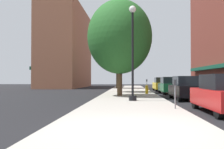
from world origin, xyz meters
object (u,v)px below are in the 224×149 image
car_yellow (161,84)px  car_black (186,88)px  fire_hydrant (147,89)px  parking_meter_near (175,90)px  car_green (170,86)px  lamppost (133,51)px  tree_near (118,54)px  tree_mid (119,45)px  car_red (224,94)px  parking_meter_far (147,83)px  tree_far (120,37)px

car_yellow → car_black: bearing=-91.1°
fire_hydrant → parking_meter_near: (0.44, -11.33, 0.43)m
car_green → parking_meter_near: bearing=-100.4°
parking_meter_near → car_green: size_ratio=0.30×
lamppost → car_yellow: size_ratio=1.37×
parking_meter_near → car_yellow: bearing=84.3°
fire_hydrant → tree_near: bearing=103.4°
tree_mid → lamppost: bearing=-83.3°
fire_hydrant → parking_meter_near: 11.34m
car_red → tree_near: bearing=101.8°
lamppost → car_black: lamppost is taller
tree_mid → car_green: 6.68m
car_green → tree_mid: bearing=164.2°
lamppost → parking_meter_far: lamppost is taller
tree_near → tree_far: (0.88, -16.44, -0.31)m
car_red → car_black: same height
lamppost → parking_meter_near: size_ratio=4.50×
parking_meter_near → tree_far: bearing=108.3°
lamppost → tree_far: size_ratio=0.77×
parking_meter_near → tree_mid: bearing=102.0°
car_yellow → tree_far: bearing=-114.6°
tree_mid → car_black: (5.03, -8.16, -4.22)m
car_red → tree_mid: bearing=107.7°
car_black → car_yellow: same height
tree_near → car_black: bearing=-73.1°
tree_mid → car_green: (5.03, -1.23, -4.22)m
tree_mid → tree_far: 6.08m
parking_meter_far → car_green: car_green is taller
fire_hydrant → parking_meter_far: bearing=85.7°
parking_meter_far → tree_near: size_ratio=0.17×
lamppost → car_green: bearing=67.8°
tree_mid → car_yellow: tree_mid is taller
parking_meter_near → car_red: (1.95, -0.57, -0.14)m
lamppost → car_yellow: (3.79, 15.35, -2.39)m
car_black → car_green: (0.00, 6.93, 0.00)m
tree_far → car_black: 6.57m
parking_meter_near → tree_near: bearing=98.4°
car_black → car_green: bearing=91.8°
car_black → parking_meter_far: bearing=102.0°
tree_near → car_green: tree_near is taller
lamppost → tree_near: bearing=95.0°
fire_hydrant → car_black: (2.39, -4.93, 0.29)m
tree_mid → car_green: size_ratio=1.67×
car_black → car_yellow: size_ratio=1.00×
fire_hydrant → tree_far: size_ratio=0.10×
tree_mid → car_red: (5.03, -15.14, -4.22)m
tree_far → car_green: size_ratio=1.79×
parking_meter_near → tree_near: (-3.68, 24.93, 4.20)m
car_red → car_green: size_ratio=1.00×
tree_near → car_red: size_ratio=1.77×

